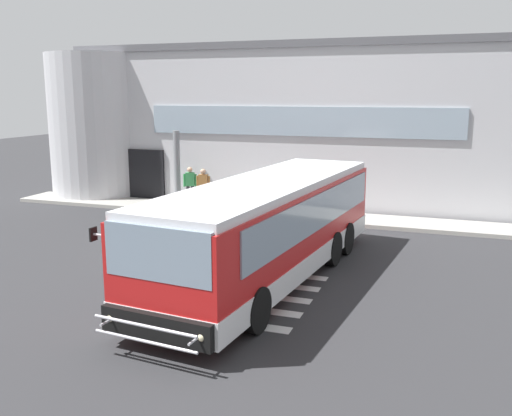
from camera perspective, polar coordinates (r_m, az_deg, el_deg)
The scene contains 8 objects.
ground_plane at distance 18.91m, azimuth -3.75°, elevation -3.66°, with size 80.00×90.00×0.02m, color #2B2B2D.
bay_paint_stripes at distance 14.47m, azimuth -2.96°, elevation -8.43°, with size 4.40×3.96×0.01m.
terminal_building at distance 29.46m, azimuth 3.88°, elevation 8.77°, with size 21.11×13.80×7.07m.
boarding_curb at distance 23.25m, azimuth 0.89°, elevation -0.53°, with size 23.31×2.00×0.15m, color #9E9B93.
entry_support_column at distance 25.17m, azimuth -7.99°, elevation 4.15°, with size 0.28×0.28×3.19m, color slate.
bus_main_foreground at distance 15.03m, azimuth 1.30°, elevation -2.36°, with size 4.05×10.93×2.70m.
passenger_near_column at distance 24.58m, azimuth -6.69°, elevation 2.43°, with size 0.57×0.33×1.68m.
passenger_by_doorway at distance 23.97m, azimuth -5.34°, elevation 2.31°, with size 0.58×0.43×1.68m.
Camera 1 is at (7.20, -16.76, 4.95)m, focal length 39.51 mm.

